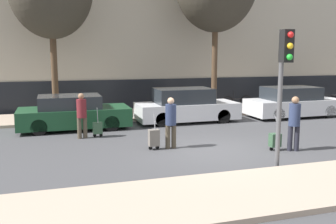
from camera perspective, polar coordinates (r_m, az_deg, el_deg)
ground_plane at (r=11.82m, az=6.81°, el=-5.64°), size 80.00×80.00×0.00m
sidewalk_near at (r=8.67m, az=17.19°, el=-10.98°), size 28.00×2.50×0.12m
sidewalk_far at (r=18.28m, az=-2.19°, el=-0.24°), size 28.00×3.00×0.12m
building_facade at (r=21.28m, az=-4.63°, el=13.45°), size 28.00×2.17×9.36m
parked_car_0 at (r=15.19m, az=-14.22°, el=-0.17°), size 4.27×1.87×1.34m
parked_car_1 at (r=16.30m, az=2.75°, el=0.86°), size 4.40×1.78×1.48m
parked_car_2 at (r=18.55m, az=18.49°, el=1.33°), size 4.41×1.82×1.42m
pedestrian_left at (r=13.40m, az=-13.02°, el=-0.16°), size 0.35×0.34×1.60m
trolley_left at (r=13.62m, az=-10.67°, el=-2.43°), size 0.34×0.29×1.06m
pedestrian_center at (r=11.66m, az=0.43°, el=-1.20°), size 0.35×0.34×1.61m
trolley_center at (r=11.61m, az=-2.16°, el=-3.95°), size 0.34×0.29×1.17m
pedestrian_right at (r=11.97m, az=18.70°, el=-1.20°), size 0.34×0.34×1.68m
trolley_right at (r=11.97m, az=15.99°, el=-4.15°), size 0.34×0.29×1.07m
traffic_light at (r=9.79m, az=17.22°, el=6.02°), size 0.28×0.47×3.53m
parked_bicycle at (r=19.44m, az=10.42°, el=1.45°), size 1.77×0.06×0.96m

